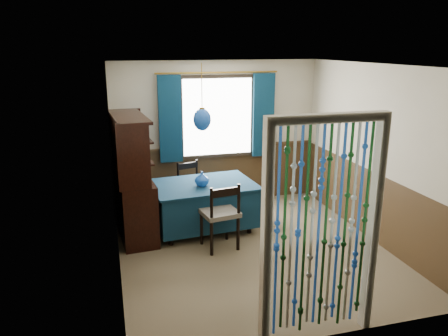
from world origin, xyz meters
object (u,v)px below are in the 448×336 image
object	(u,v)px
pendant_lamp	(202,119)
chair_right	(258,196)
vase_sideboard	(134,164)
chair_far	(192,187)
chair_left	(139,207)
dining_table	(203,203)
bowl_shelf	(136,157)
sideboard	(133,194)
chair_near	(220,214)
vase_table	(202,179)

from	to	relation	value
pendant_lamp	chair_right	bearing A→B (deg)	6.09
pendant_lamp	vase_sideboard	size ratio (longest dim) A/B	5.15
pendant_lamp	chair_far	bearing A→B (deg)	92.93
chair_left	dining_table	bearing A→B (deg)	102.03
bowl_shelf	dining_table	bearing A→B (deg)	9.21
dining_table	chair_left	bearing A→B (deg)	176.68
sideboard	pendant_lamp	distance (m)	1.51
chair_left	chair_right	size ratio (longest dim) A/B	1.09
chair_far	sideboard	size ratio (longest dim) A/B	0.49
chair_near	bowl_shelf	bearing A→B (deg)	144.17
vase_table	chair_far	bearing A→B (deg)	90.03
chair_far	vase_table	distance (m)	0.88
chair_right	pendant_lamp	size ratio (longest dim) A/B	0.84
chair_near	pendant_lamp	bearing A→B (deg)	88.06
chair_left	bowl_shelf	distance (m)	0.79
vase_sideboard	sideboard	bearing A→B (deg)	-101.08
dining_table	vase_table	distance (m)	0.42
vase_table	vase_sideboard	xyz separation A→B (m)	(-0.94, 0.53, 0.15)
dining_table	vase_sideboard	size ratio (longest dim) A/B	8.68
dining_table	sideboard	size ratio (longest dim) A/B	0.90
dining_table	pendant_lamp	xyz separation A→B (m)	(0.00, 0.00, 1.28)
chair_left	vase_sideboard	xyz separation A→B (m)	(-0.01, 0.46, 0.52)
chair_far	vase_sideboard	xyz separation A→B (m)	(-0.94, -0.27, 0.52)
vase_table	vase_sideboard	size ratio (longest dim) A/B	1.10
dining_table	bowl_shelf	bearing A→B (deg)	-175.60
chair_right	chair_far	bearing A→B (deg)	55.71
chair_far	chair_right	distance (m)	1.13
vase_sideboard	pendant_lamp	bearing A→B (deg)	-24.19
sideboard	pendant_lamp	world-z (taller)	pendant_lamp
sideboard	vase_table	size ratio (longest dim) A/B	8.79
pendant_lamp	vase_sideboard	xyz separation A→B (m)	(-0.98, 0.44, -0.72)
dining_table	chair_near	xyz separation A→B (m)	(0.09, -0.69, 0.08)
pendant_lamp	vase_table	distance (m)	0.88
chair_left	vase_table	world-z (taller)	vase_table
dining_table	chair_right	world-z (taller)	chair_right
chair_far	vase_sideboard	size ratio (longest dim) A/B	4.70
sideboard	bowl_shelf	size ratio (longest dim) A/B	8.67
pendant_lamp	bowl_shelf	distance (m)	1.09
chair_near	vase_sideboard	bearing A→B (deg)	124.12
chair_far	chair_right	world-z (taller)	chair_far
dining_table	chair_far	size ratio (longest dim) A/B	1.85
sideboard	bowl_shelf	world-z (taller)	sideboard
bowl_shelf	vase_sideboard	xyz separation A→B (m)	(0.00, 0.60, -0.26)
chair_near	bowl_shelf	distance (m)	1.40
chair_near	vase_table	bearing A→B (deg)	92.41
chair_right	bowl_shelf	bearing A→B (deg)	96.28
vase_sideboard	dining_table	bearing A→B (deg)	-24.19
pendant_lamp	vase_table	bearing A→B (deg)	-112.01
dining_table	chair_far	xyz separation A→B (m)	(-0.04, 0.71, 0.04)
chair_near	chair_far	bearing A→B (deg)	85.95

